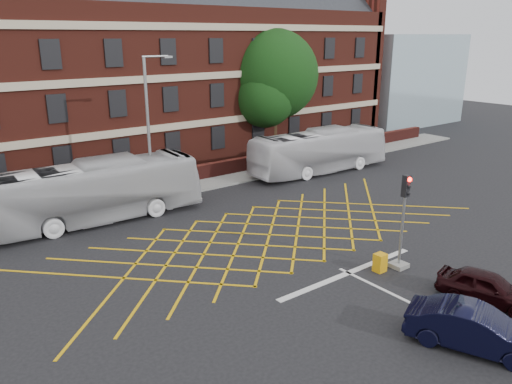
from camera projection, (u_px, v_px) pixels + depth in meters
ground at (295, 247)px, 24.41m from camera, size 120.00×120.00×0.00m
victorian_building at (112, 63)px, 38.86m from camera, size 51.00×12.17×20.40m
boundary_wall at (169, 178)px, 34.09m from camera, size 56.00×0.50×1.10m
far_pavement at (176, 189)px, 33.48m from camera, size 60.00×3.00×0.12m
glass_block at (394, 79)px, 58.51m from camera, size 14.00×10.00×10.00m
box_junction_hatching at (269, 235)px, 25.92m from camera, size 8.22×8.22×0.02m
stop_line at (348, 273)px, 21.75m from camera, size 8.00×0.30×0.02m
centre_line at (492, 342)px, 16.83m from camera, size 0.15×14.00×0.02m
bus_left at (90, 192)px, 27.27m from camera, size 12.37×3.50×3.41m
bus_right at (320, 151)px, 37.35m from camera, size 11.67×3.32×3.22m
car_navy at (475, 329)px, 16.35m from camera, size 3.13×4.63×1.44m
car_maroon at (487, 287)px, 19.24m from camera, size 2.39×3.94×1.26m
deciduous_tree at (273, 81)px, 41.84m from camera, size 7.74×7.56×10.52m
traffic_light_near at (402, 231)px, 21.78m from camera, size 0.70×0.70×4.27m
street_lamp at (151, 157)px, 29.47m from camera, size 2.25×1.00×8.83m
utility_cabinet at (380, 263)px, 21.82m from camera, size 0.50×0.44×0.82m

